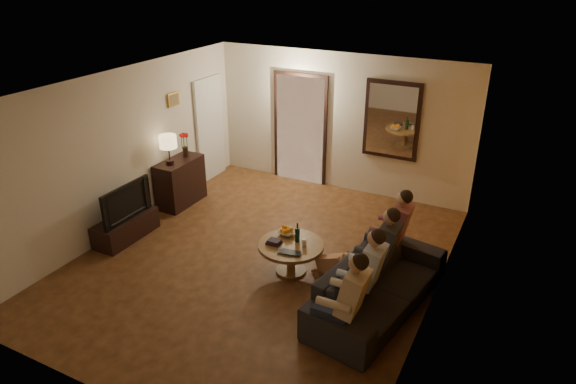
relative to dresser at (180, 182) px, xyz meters
The scene contains 33 objects.
floor 2.50m from the dresser, 24.16° to the right, with size 5.00×6.00×0.01m, color #432612.
ceiling 3.29m from the dresser, 24.16° to the right, with size 5.00×6.00×0.01m, color white.
back_wall 3.13m from the dresser, 41.50° to the left, with size 5.00×0.02×2.60m, color beige.
front_wall 4.68m from the dresser, 60.70° to the right, with size 5.00×0.02×2.60m, color beige.
left_wall 1.36m from the dresser, 103.91° to the right, with size 0.02×6.00×2.60m, color beige.
right_wall 4.94m from the dresser, 12.00° to the right, with size 0.02×6.00×2.60m, color beige.
orange_accent 4.93m from the dresser, 12.02° to the right, with size 0.01×6.00×2.60m, color #B97C1F.
kitchen_doorway 2.53m from the dresser, 53.65° to the left, with size 1.00×0.06×2.10m, color #FFE0A5.
door_trim 2.52m from the dresser, 53.51° to the left, with size 1.12×0.04×2.22m, color black.
fridge_glimpse 2.65m from the dresser, 49.29° to the left, with size 0.45×0.03×1.70m, color silver.
mirror_frame 3.94m from the dresser, 30.97° to the left, with size 1.00×0.05×1.40m, color black.
mirror_glass 3.93m from the dresser, 30.58° to the left, with size 0.86×0.02×1.26m, color white.
white_door 1.44m from the dresser, 99.24° to the left, with size 0.06×0.85×2.04m, color white.
framed_art 1.48m from the dresser, 127.13° to the left, with size 0.03×0.28×0.24m, color #B28C33.
art_canvas 1.47m from the dresser, 125.20° to the left, with size 0.01×0.22×0.18m, color brown.
dresser is the anchor object (origin of this frame).
table_lamp 0.72m from the dresser, 90.00° to the right, with size 0.30×0.30×0.54m, color beige, non-canonical shape.
flower_vase 0.68m from the dresser, 90.00° to the left, with size 0.14×0.14×0.44m, color red, non-canonical shape.
tv_stand 1.45m from the dresser, 90.00° to the right, with size 0.45×1.09×0.36m, color black.
tv 1.45m from the dresser, 90.00° to the right, with size 0.13×1.01×0.58m, color black.
sofa 4.37m from the dresser, 17.75° to the right, with size 0.90×2.31×0.67m, color black.
person_a 4.64m from the dresser, 28.79° to the right, with size 0.60×0.40×1.20m, color tan, non-canonical shape.
person_b 4.38m from the dresser, 21.89° to the right, with size 0.60×0.40×1.20m, color tan, non-canonical shape.
person_c 4.20m from the dresser, 14.26° to the right, with size 0.60×0.40×1.20m, color tan, non-canonical shape.
person_d 4.09m from the dresser, ahead, with size 0.60×0.40×1.20m, color tan, non-canonical shape.
dog 3.58m from the dresser, 17.21° to the right, with size 0.56×0.24×0.56m, color #B87955, non-canonical shape.
coffee_table 3.00m from the dresser, 21.33° to the right, with size 0.93×0.93×0.45m, color brown.
bowl 2.75m from the dresser, 18.43° to the right, with size 0.26×0.26×0.06m, color white.
oranges 2.76m from the dresser, 18.43° to the right, with size 0.20×0.20×0.08m, color orange, non-canonical shape.
wine_bottle 3.02m from the dresser, 19.21° to the right, with size 0.07×0.07×0.31m, color black, non-canonical shape.
wine_glass 3.15m from the dresser, 19.29° to the right, with size 0.06×0.06×0.10m, color silver.
book_stack 2.84m from the dresser, 24.84° to the right, with size 0.20×0.15×0.07m, color black, non-canonical shape.
laptop 3.20m from the dresser, 25.35° to the right, with size 0.33×0.21×0.03m, color black.
Camera 1 is at (3.34, -5.66, 4.15)m, focal length 32.00 mm.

